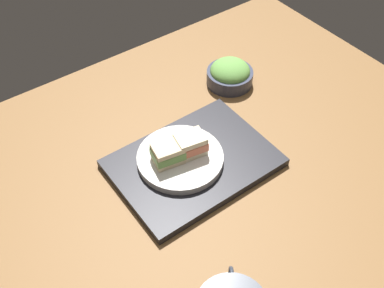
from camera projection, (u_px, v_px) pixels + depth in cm
name	position (u px, v px, depth cm)	size (l,w,h in cm)	color
ground_plane	(193.00, 170.00, 113.71)	(140.00, 100.00, 3.00)	brown
serving_tray	(193.00, 162.00, 112.10)	(37.63, 27.08, 2.13)	black
sandwich_plate	(180.00, 158.00, 110.24)	(20.64, 20.64, 1.79)	silver
sandwich_near	(192.00, 144.00, 108.65)	(7.97, 6.72, 5.25)	beige
sandwich_far	(168.00, 153.00, 106.80)	(7.87, 6.62, 4.89)	beige
salad_bowl	(230.00, 74.00, 131.69)	(13.20, 13.20, 7.25)	#33384C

